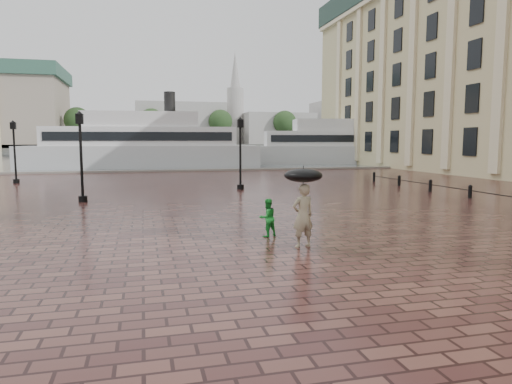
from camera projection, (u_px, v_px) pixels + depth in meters
ground at (240, 235)px, 14.85m from camera, size 300.00×300.00×0.00m
harbour_water at (156, 154)px, 103.59m from camera, size 240.00×240.00×0.00m
quay_edge at (174, 172)px, 45.72m from camera, size 80.00×0.60×0.30m
far_shore at (151, 147)px, 169.07m from camera, size 300.00×60.00×2.00m
distant_skyline at (283, 124)px, 169.99m from camera, size 102.50×22.00×33.00m
far_trees at (151, 121)px, 146.91m from camera, size 188.00×8.00×13.50m
bollard_row at (470, 191)px, 24.43m from camera, size 0.22×21.22×0.73m
street_lamps at (109, 153)px, 28.19m from camera, size 15.44×12.44×4.40m
adult_pedestrian at (303, 216)px, 13.12m from camera, size 0.74×0.56×1.84m
child_pedestrian at (267, 218)px, 14.60m from camera, size 0.72×0.64×1.23m
ferry_near at (143, 145)px, 51.80m from camera, size 26.68×8.88×8.59m
ferry_far at (338, 146)px, 61.81m from camera, size 25.47×10.40×8.13m
umbrella at (303, 175)px, 12.99m from camera, size 1.10×1.10×1.18m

